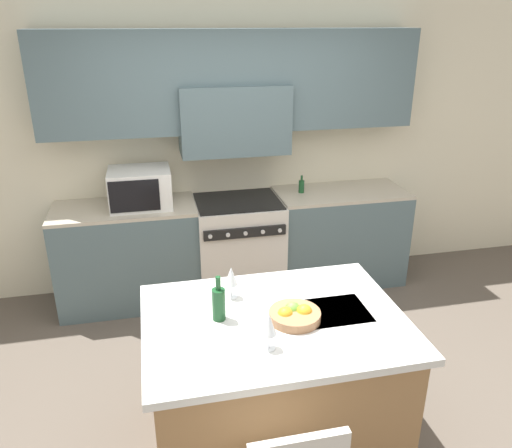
# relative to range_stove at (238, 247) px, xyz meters

# --- Properties ---
(ground_plane) EXTENTS (10.00, 10.00, 0.00)m
(ground_plane) POSITION_rel_range_stove_xyz_m (0.00, -1.60, -0.47)
(ground_plane) COLOR brown
(back_cabinetry) EXTENTS (10.00, 0.46, 2.70)m
(back_cabinetry) POSITION_rel_range_stove_xyz_m (0.00, 0.27, 1.12)
(back_cabinetry) COLOR beige
(back_cabinetry) RESTS_ON ground_plane
(back_counter) EXTENTS (3.28, 0.62, 0.94)m
(back_counter) POSITION_rel_range_stove_xyz_m (0.00, 0.02, 0.00)
(back_counter) COLOR #4C6066
(back_counter) RESTS_ON ground_plane
(range_stove) EXTENTS (0.79, 0.70, 0.93)m
(range_stove) POSITION_rel_range_stove_xyz_m (0.00, 0.00, 0.00)
(range_stove) COLOR beige
(range_stove) RESTS_ON ground_plane
(microwave) EXTENTS (0.53, 0.44, 0.33)m
(microwave) POSITION_rel_range_stove_xyz_m (-0.86, 0.02, 0.64)
(microwave) COLOR silver
(microwave) RESTS_ON back_counter
(kitchen_island) EXTENTS (1.49, 1.09, 0.89)m
(kitchen_island) POSITION_rel_range_stove_xyz_m (-0.14, -1.90, -0.02)
(kitchen_island) COLOR olive
(kitchen_island) RESTS_ON ground_plane
(wine_bottle) EXTENTS (0.08, 0.08, 0.27)m
(wine_bottle) POSITION_rel_range_stove_xyz_m (-0.45, -1.84, 0.53)
(wine_bottle) COLOR #194723
(wine_bottle) RESTS_ON kitchen_island
(wine_glass_near) EXTENTS (0.08, 0.08, 0.21)m
(wine_glass_near) POSITION_rel_range_stove_xyz_m (-0.24, -2.17, 0.57)
(wine_glass_near) COLOR white
(wine_glass_near) RESTS_ON kitchen_island
(wine_glass_far) EXTENTS (0.08, 0.08, 0.21)m
(wine_glass_far) POSITION_rel_range_stove_xyz_m (-0.34, -1.62, 0.57)
(wine_glass_far) COLOR white
(wine_glass_far) RESTS_ON kitchen_island
(fruit_bowl) EXTENTS (0.29, 0.29, 0.09)m
(fruit_bowl) POSITION_rel_range_stove_xyz_m (-0.03, -1.93, 0.46)
(fruit_bowl) COLOR #996B47
(fruit_bowl) RESTS_ON kitchen_island
(oil_bottle_on_counter) EXTENTS (0.05, 0.05, 0.17)m
(oil_bottle_on_counter) POSITION_rel_range_stove_xyz_m (0.63, 0.06, 0.54)
(oil_bottle_on_counter) COLOR #194723
(oil_bottle_on_counter) RESTS_ON back_counter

